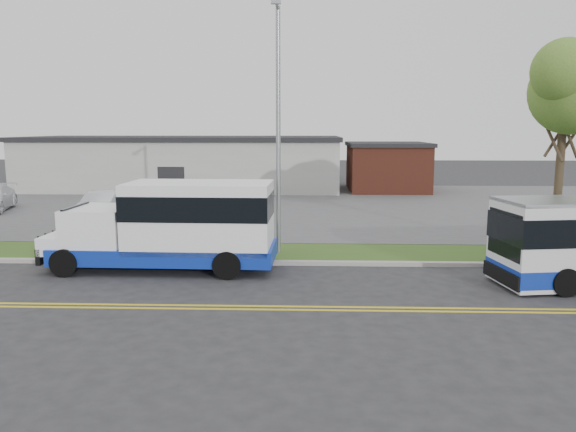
{
  "coord_description": "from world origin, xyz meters",
  "views": [
    {
      "loc": [
        4.16,
        -19.28,
        5.06
      ],
      "look_at": [
        3.39,
        2.65,
        1.6
      ],
      "focal_mm": 35.0,
      "sensor_mm": 36.0,
      "label": 1
    }
  ],
  "objects_px": {
    "pedestrian": "(181,224)",
    "parked_car_a": "(103,206)",
    "streetlight_near": "(278,123)",
    "tree_east": "(565,97)",
    "shuttle_bus": "(178,223)"
  },
  "relations": [
    {
      "from": "streetlight_near",
      "to": "shuttle_bus",
      "type": "height_order",
      "value": "streetlight_near"
    },
    {
      "from": "streetlight_near",
      "to": "pedestrian",
      "type": "bearing_deg",
      "value": 163.12
    },
    {
      "from": "shuttle_bus",
      "to": "pedestrian",
      "type": "relative_size",
      "value": 4.52
    },
    {
      "from": "tree_east",
      "to": "pedestrian",
      "type": "height_order",
      "value": "tree_east"
    },
    {
      "from": "pedestrian",
      "to": "parked_car_a",
      "type": "xyz_separation_m",
      "value": [
        -5.77,
        6.46,
        -0.14
      ]
    },
    {
      "from": "streetlight_near",
      "to": "tree_east",
      "type": "bearing_deg",
      "value": 1.42
    },
    {
      "from": "streetlight_near",
      "to": "parked_car_a",
      "type": "distance_m",
      "value": 13.34
    },
    {
      "from": "shuttle_bus",
      "to": "parked_car_a",
      "type": "bearing_deg",
      "value": 123.94
    },
    {
      "from": "streetlight_near",
      "to": "pedestrian",
      "type": "height_order",
      "value": "streetlight_near"
    },
    {
      "from": "streetlight_near",
      "to": "parked_car_a",
      "type": "height_order",
      "value": "streetlight_near"
    },
    {
      "from": "tree_east",
      "to": "streetlight_near",
      "type": "xyz_separation_m",
      "value": [
        -11.0,
        -0.27,
        -0.97
      ]
    },
    {
      "from": "tree_east",
      "to": "parked_car_a",
      "type": "distance_m",
      "value": 22.88
    },
    {
      "from": "pedestrian",
      "to": "parked_car_a",
      "type": "distance_m",
      "value": 8.66
    },
    {
      "from": "streetlight_near",
      "to": "parked_car_a",
      "type": "xyz_separation_m",
      "value": [
        -9.96,
        7.73,
        -4.35
      ]
    },
    {
      "from": "tree_east",
      "to": "shuttle_bus",
      "type": "relative_size",
      "value": 1.0
    }
  ]
}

